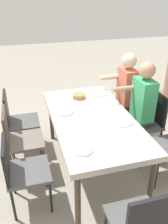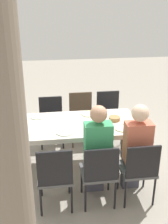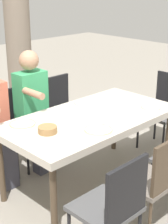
{
  "view_description": "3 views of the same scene",
  "coord_description": "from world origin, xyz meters",
  "px_view_note": "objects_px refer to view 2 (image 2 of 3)",
  "views": [
    {
      "loc": [
        2.37,
        -0.77,
        2.18
      ],
      "look_at": [
        -0.11,
        -0.07,
        0.8
      ],
      "focal_mm": 38.0,
      "sensor_mm": 36.0,
      "label": 1
    },
    {
      "loc": [
        0.42,
        3.75,
        2.56
      ],
      "look_at": [
        -0.1,
        -0.09,
        0.91
      ],
      "focal_mm": 44.67,
      "sensor_mm": 36.0,
      "label": 2
    },
    {
      "loc": [
        -2.35,
        -2.29,
        2.06
      ],
      "look_at": [
        -0.13,
        -0.03,
        0.86
      ],
      "focal_mm": 57.09,
      "sensor_mm": 36.0,
      "label": 3
    }
  ],
  "objects_px": {
    "chair_east_south": "(51,117)",
    "bread_basket": "(114,119)",
    "plate_2": "(65,132)",
    "diner_woman_green": "(136,147)",
    "chair_mid_north": "(99,171)",
    "stone_column_centre": "(1,182)",
    "chair_mid_south": "(81,114)",
    "plate_3": "(37,117)",
    "plate_0": "(123,128)",
    "chair_east_north": "(55,175)",
    "diner_man_white": "(97,149)",
    "plate_1": "(89,114)",
    "chair_west_south": "(109,113)",
    "dining_table": "(78,127)",
    "chair_west_north": "(139,168)"
  },
  "relations": [
    {
      "from": "plate_0",
      "to": "plate_3",
      "type": "distance_m",
      "value": 1.35
    },
    {
      "from": "chair_mid_north",
      "to": "plate_3",
      "type": "relative_size",
      "value": 4.44
    },
    {
      "from": "dining_table",
      "to": "diner_man_white",
      "type": "bearing_deg",
      "value": 103.16
    },
    {
      "from": "chair_mid_south",
      "to": "stone_column_centre",
      "type": "xyz_separation_m",
      "value": [
        0.9,
        3.17,
        0.95
      ]
    },
    {
      "from": "chair_mid_south",
      "to": "plate_3",
      "type": "xyz_separation_m",
      "value": [
        0.77,
        0.61,
        0.25
      ]
    },
    {
      "from": "diner_man_white",
      "to": "plate_2",
      "type": "distance_m",
      "value": 0.57
    },
    {
      "from": "chair_east_south",
      "to": "plate_0",
      "type": "bearing_deg",
      "value": 130.61
    },
    {
      "from": "dining_table",
      "to": "stone_column_centre",
      "type": "relative_size",
      "value": 0.6
    },
    {
      "from": "plate_2",
      "to": "bread_basket",
      "type": "xyz_separation_m",
      "value": [
        -0.78,
        -0.31,
        0.02
      ]
    },
    {
      "from": "plate_1",
      "to": "diner_man_white",
      "type": "bearing_deg",
      "value": 87.34
    },
    {
      "from": "dining_table",
      "to": "bread_basket",
      "type": "distance_m",
      "value": 0.57
    },
    {
      "from": "chair_west_south",
      "to": "bread_basket",
      "type": "height_order",
      "value": "chair_west_south"
    },
    {
      "from": "chair_east_north",
      "to": "plate_2",
      "type": "bearing_deg",
      "value": -105.73
    },
    {
      "from": "diner_woman_green",
      "to": "chair_west_south",
      "type": "bearing_deg",
      "value": -89.9
    },
    {
      "from": "stone_column_centre",
      "to": "plate_0",
      "type": "bearing_deg",
      "value": -124.27
    },
    {
      "from": "stone_column_centre",
      "to": "plate_0",
      "type": "height_order",
      "value": "stone_column_centre"
    },
    {
      "from": "chair_east_north",
      "to": "stone_column_centre",
      "type": "xyz_separation_m",
      "value": [
        0.35,
        1.38,
        0.96
      ]
    },
    {
      "from": "diner_woman_green",
      "to": "stone_column_centre",
      "type": "distance_m",
      "value": 2.25
    },
    {
      "from": "chair_east_north",
      "to": "bread_basket",
      "type": "xyz_separation_m",
      "value": [
        -0.95,
        -0.91,
        0.29
      ]
    },
    {
      "from": "chair_east_south",
      "to": "plate_2",
      "type": "bearing_deg",
      "value": 98.22
    },
    {
      "from": "diner_woman_green",
      "to": "bread_basket",
      "type": "relative_size",
      "value": 7.85
    },
    {
      "from": "chair_mid_south",
      "to": "diner_man_white",
      "type": "distance_m",
      "value": 1.61
    },
    {
      "from": "chair_east_north",
      "to": "plate_1",
      "type": "bearing_deg",
      "value": -116.66
    },
    {
      "from": "diner_man_white",
      "to": "plate_1",
      "type": "xyz_separation_m",
      "value": [
        -0.05,
        -1.01,
        0.06
      ]
    },
    {
      "from": "chair_east_north",
      "to": "plate_3",
      "type": "height_order",
      "value": "chair_east_north"
    },
    {
      "from": "chair_east_north",
      "to": "chair_east_south",
      "type": "height_order",
      "value": "chair_east_north"
    },
    {
      "from": "dining_table",
      "to": "chair_mid_north",
      "type": "bearing_deg",
      "value": 100.3
    },
    {
      "from": "chair_east_north",
      "to": "bread_basket",
      "type": "bearing_deg",
      "value": -136.22
    },
    {
      "from": "chair_mid_north",
      "to": "stone_column_centre",
      "type": "xyz_separation_m",
      "value": [
        0.9,
        1.38,
        0.97
      ]
    },
    {
      "from": "chair_mid_south",
      "to": "diner_woman_green",
      "type": "relative_size",
      "value": 0.68
    },
    {
      "from": "dining_table",
      "to": "plate_2",
      "type": "bearing_deg",
      "value": 53.09
    },
    {
      "from": "chair_west_north",
      "to": "plate_1",
      "type": "distance_m",
      "value": 1.31
    },
    {
      "from": "chair_west_south",
      "to": "chair_mid_south",
      "type": "xyz_separation_m",
      "value": [
        0.51,
        0.0,
        0.01
      ]
    },
    {
      "from": "chair_east_north",
      "to": "plate_2",
      "type": "xyz_separation_m",
      "value": [
        -0.17,
        -0.6,
        0.27
      ]
    },
    {
      "from": "chair_mid_south",
      "to": "diner_man_white",
      "type": "xyz_separation_m",
      "value": [
        -0.0,
        1.6,
        0.19
      ]
    },
    {
      "from": "chair_east_south",
      "to": "bread_basket",
      "type": "distance_m",
      "value": 1.33
    },
    {
      "from": "chair_mid_north",
      "to": "diner_woman_green",
      "type": "bearing_deg",
      "value": -160.13
    },
    {
      "from": "stone_column_centre",
      "to": "plate_2",
      "type": "relative_size",
      "value": 12.19
    },
    {
      "from": "dining_table",
      "to": "diner_woman_green",
      "type": "xyz_separation_m",
      "value": [
        -0.68,
        0.71,
        0.01
      ]
    },
    {
      "from": "chair_west_north",
      "to": "stone_column_centre",
      "type": "relative_size",
      "value": 0.3
    },
    {
      "from": "plate_1",
      "to": "chair_east_north",
      "type": "bearing_deg",
      "value": 63.34
    },
    {
      "from": "plate_2",
      "to": "bread_basket",
      "type": "distance_m",
      "value": 0.84
    },
    {
      "from": "chair_mid_north",
      "to": "chair_mid_south",
      "type": "xyz_separation_m",
      "value": [
        0.0,
        -1.78,
        0.02
      ]
    },
    {
      "from": "chair_east_south",
      "to": "plate_2",
      "type": "xyz_separation_m",
      "value": [
        -0.17,
        1.18,
        0.29
      ]
    },
    {
      "from": "plate_2",
      "to": "diner_woman_green",
      "type": "bearing_deg",
      "value": 155.19
    },
    {
      "from": "chair_mid_north",
      "to": "plate_3",
      "type": "bearing_deg",
      "value": -56.84
    },
    {
      "from": "chair_mid_north",
      "to": "chair_east_south",
      "type": "distance_m",
      "value": 1.86
    },
    {
      "from": "chair_west_north",
      "to": "stone_column_centre",
      "type": "height_order",
      "value": "stone_column_centre"
    },
    {
      "from": "chair_west_south",
      "to": "plate_2",
      "type": "distance_m",
      "value": 1.51
    },
    {
      "from": "chair_east_north",
      "to": "plate_0",
      "type": "distance_m",
      "value": 1.21
    }
  ]
}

